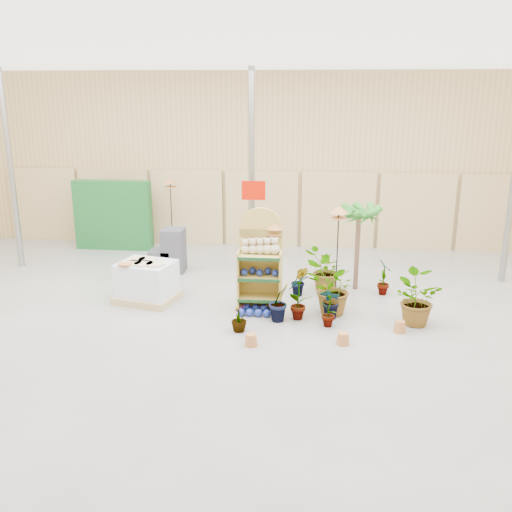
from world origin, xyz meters
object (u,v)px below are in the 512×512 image
Objects in this scene: pallet_stack at (147,282)px; bird_table_front at (275,228)px; display_shelf at (260,264)px; potted_plant_2 at (331,289)px.

bird_table_front reaches higher than pallet_stack.
display_shelf is 1.49× the size of pallet_stack.
display_shelf is 1.40m from potted_plant_2.
potted_plant_2 is (1.08, -0.29, -1.06)m from bird_table_front.
potted_plant_2 is at bearing 8.11° from pallet_stack.
potted_plant_2 is at bearing -15.00° from bird_table_front.
pallet_stack is 3.61m from potted_plant_2.
display_shelf is 0.73m from bird_table_front.
bird_table_front is 1.68× the size of potted_plant_2.
bird_table_front is (2.52, -0.05, 1.16)m from pallet_stack.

